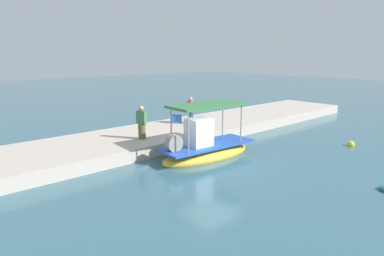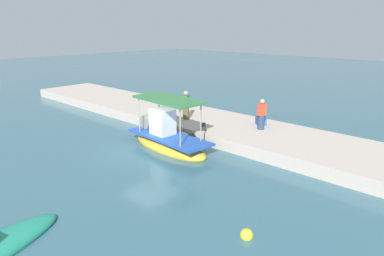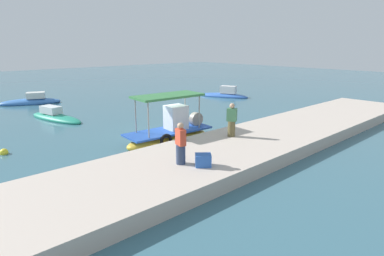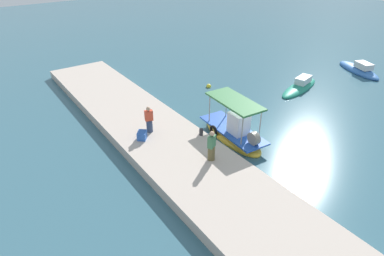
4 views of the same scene
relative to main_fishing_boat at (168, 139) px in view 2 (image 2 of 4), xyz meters
The scene contains 8 objects.
ground_plane 1.06m from the main_fishing_boat, 56.68° to the left, with size 120.00×120.00×0.00m, color #386474.
dock_quay 4.08m from the main_fishing_boat, 82.69° to the right, with size 36.00×4.92×0.64m, color beige.
main_fishing_boat is the anchor object (origin of this frame).
fisherman_near_bollard 5.29m from the main_fishing_boat, 123.62° to the right, with size 0.46×0.53×1.70m.
fisherman_by_crate 3.61m from the main_fishing_boat, 61.95° to the right, with size 0.52×0.56×1.75m.
mooring_bollard 2.15m from the main_fishing_boat, 109.65° to the right, with size 0.24×0.24×0.42m, color #2D2D33.
cargo_crate 5.67m from the main_fishing_boat, 115.05° to the right, with size 0.62×0.50×0.48m, color blue.
marker_buoy 8.45m from the main_fishing_boat, 152.69° to the left, with size 0.40×0.40×0.40m.
Camera 2 is at (-12.81, 10.72, 6.10)m, focal length 31.79 mm.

